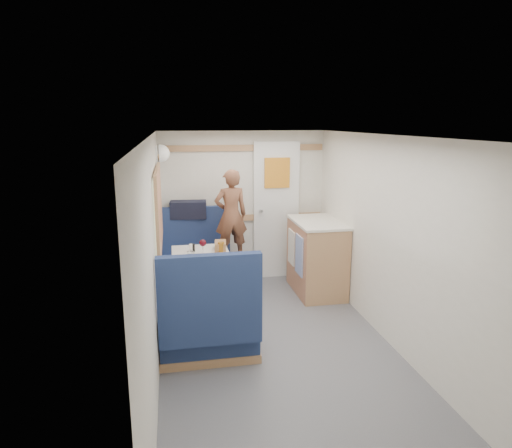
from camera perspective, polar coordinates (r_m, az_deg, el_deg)
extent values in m
plane|color=#515156|center=(4.36, 3.25, -16.41)|extent=(4.50, 4.50, 0.00)
plane|color=silver|center=(3.81, 3.64, 10.84)|extent=(4.50, 4.50, 0.00)
cube|color=silver|center=(6.12, -1.63, 2.20)|extent=(2.20, 0.02, 2.00)
cube|color=silver|center=(3.87, -12.65, -4.49)|extent=(0.02, 4.50, 2.00)
cube|color=silver|center=(4.36, 17.62, -2.80)|extent=(0.02, 4.50, 2.00)
cube|color=#A4684A|center=(6.13, -1.59, 0.78)|extent=(2.15, 0.02, 0.08)
cube|color=#A4684A|center=(6.01, -1.64, 9.49)|extent=(2.15, 0.02, 0.08)
cube|color=#B5BB9E|center=(4.78, -12.18, 1.93)|extent=(0.04, 1.30, 0.72)
cube|color=white|center=(6.19, 2.54, 1.65)|extent=(0.62, 0.04, 1.86)
cube|color=orange|center=(6.08, 2.65, 6.41)|extent=(0.34, 0.03, 0.40)
cylinder|color=silver|center=(6.09, 0.63, 1.67)|extent=(0.04, 0.10, 0.04)
cube|color=white|center=(4.91, -6.85, -4.18)|extent=(0.62, 0.92, 0.04)
cylinder|color=silver|center=(5.03, -6.74, -8.00)|extent=(0.08, 0.08, 0.66)
cylinder|color=silver|center=(5.16, -6.64, -11.48)|extent=(0.36, 0.36, 0.03)
cube|color=navy|center=(5.82, -7.25, -6.37)|extent=(0.88, 0.50, 0.45)
cube|color=navy|center=(5.97, -7.53, -1.64)|extent=(0.88, 0.10, 0.80)
cube|color=#A4684A|center=(5.88, -7.20, -8.07)|extent=(0.90, 0.52, 0.08)
cube|color=navy|center=(4.34, -5.95, -13.26)|extent=(0.88, 0.50, 0.45)
cube|color=navy|center=(3.92, -5.75, -9.46)|extent=(0.88, 0.10, 0.80)
cube|color=#A4684A|center=(4.43, -5.89, -15.41)|extent=(0.90, 0.52, 0.08)
cube|color=#A4684A|center=(5.95, -7.62, 0.60)|extent=(0.90, 0.14, 0.04)
sphere|color=white|center=(5.56, -11.80, 8.65)|extent=(0.20, 0.20, 0.20)
cube|color=#A4684A|center=(5.78, 7.58, -4.19)|extent=(0.54, 0.90, 0.90)
cube|color=silver|center=(5.66, 7.72, 0.22)|extent=(0.56, 0.92, 0.03)
cube|color=#5972B2|center=(5.50, 5.41, -3.91)|extent=(0.01, 0.30, 0.48)
cube|color=silver|center=(5.84, 4.45, -2.91)|extent=(0.01, 0.28, 0.44)
imported|color=brown|center=(5.54, -3.15, 1.13)|extent=(0.44, 0.32, 1.11)
cube|color=black|center=(5.92, -8.46, 1.80)|extent=(0.47, 0.25, 0.22)
cube|color=white|center=(4.72, -5.43, -4.48)|extent=(0.29, 0.37, 0.02)
sphere|color=orange|center=(4.62, -4.84, -4.23)|extent=(0.08, 0.08, 0.08)
cube|color=#F3E08C|center=(4.72, -6.17, -4.17)|extent=(0.11, 0.09, 0.03)
cylinder|color=white|center=(4.95, -6.64, -3.78)|extent=(0.06, 0.06, 0.01)
cylinder|color=white|center=(4.93, -6.66, -3.20)|extent=(0.01, 0.01, 0.10)
sphere|color=#450711|center=(4.91, -6.68, -2.36)|extent=(0.08, 0.08, 0.08)
cylinder|color=white|center=(4.68, -8.15, -4.09)|extent=(0.07, 0.07, 0.12)
cylinder|color=brown|center=(5.01, -4.37, -2.90)|extent=(0.07, 0.07, 0.11)
cylinder|color=black|center=(5.05, -7.84, -2.98)|extent=(0.03, 0.03, 0.09)
cylinder|color=white|center=(5.04, -8.15, -3.01)|extent=(0.04, 0.04, 0.09)
cube|color=brown|center=(5.09, -4.48, -2.74)|extent=(0.15, 0.24, 0.09)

